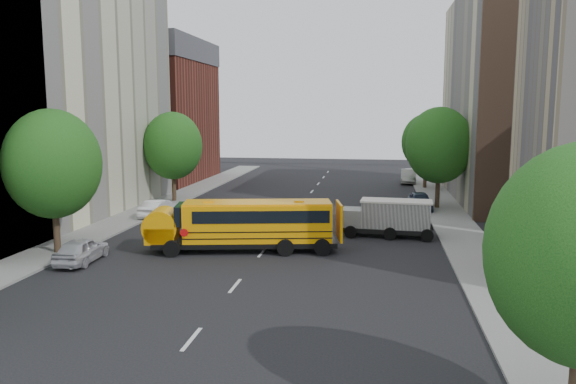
% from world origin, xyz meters
% --- Properties ---
extents(ground, '(120.00, 120.00, 0.00)m').
position_xyz_m(ground, '(0.00, 0.00, 0.00)').
color(ground, black).
rests_on(ground, ground).
extents(sidewalk_left, '(3.00, 80.00, 0.12)m').
position_xyz_m(sidewalk_left, '(-11.50, 5.00, 0.06)').
color(sidewalk_left, slate).
rests_on(sidewalk_left, ground).
extents(sidewalk_right, '(3.00, 80.00, 0.12)m').
position_xyz_m(sidewalk_right, '(11.50, 5.00, 0.06)').
color(sidewalk_right, slate).
rests_on(sidewalk_right, ground).
extents(lane_markings, '(0.15, 64.00, 0.01)m').
position_xyz_m(lane_markings, '(0.00, 10.00, 0.01)').
color(lane_markings, silver).
rests_on(lane_markings, ground).
extents(building_left_cream, '(10.00, 26.00, 20.00)m').
position_xyz_m(building_left_cream, '(-18.00, 6.00, 10.00)').
color(building_left_cream, beige).
rests_on(building_left_cream, ground).
extents(building_left_redbrick, '(10.00, 15.00, 13.00)m').
position_xyz_m(building_left_redbrick, '(-18.00, 28.00, 6.50)').
color(building_left_redbrick, maroon).
rests_on(building_left_redbrick, ground).
extents(building_right_far, '(10.00, 22.00, 18.00)m').
position_xyz_m(building_right_far, '(18.00, 20.00, 9.00)').
color(building_right_far, beige).
rests_on(building_right_far, ground).
extents(building_right_sidewall, '(10.10, 0.30, 18.00)m').
position_xyz_m(building_right_sidewall, '(18.00, 9.00, 9.00)').
color(building_right_sidewall, brown).
rests_on(building_right_sidewall, ground).
extents(street_tree_1, '(5.12, 5.12, 7.90)m').
position_xyz_m(street_tree_1, '(-11.00, -4.00, 4.95)').
color(street_tree_1, '#38281C').
rests_on(street_tree_1, ground).
extents(street_tree_2, '(4.99, 4.99, 7.71)m').
position_xyz_m(street_tree_2, '(-11.00, 14.00, 4.83)').
color(street_tree_2, '#38281C').
rests_on(street_tree_2, ground).
extents(street_tree_4, '(5.25, 5.25, 8.10)m').
position_xyz_m(street_tree_4, '(11.00, 14.00, 5.08)').
color(street_tree_4, '#38281C').
rests_on(street_tree_4, ground).
extents(street_tree_5, '(4.86, 4.86, 7.51)m').
position_xyz_m(street_tree_5, '(11.00, 26.00, 4.70)').
color(street_tree_5, '#38281C').
rests_on(street_tree_5, ground).
extents(school_bus, '(10.36, 4.20, 2.85)m').
position_xyz_m(school_bus, '(-1.10, -1.70, 1.59)').
color(school_bus, black).
rests_on(school_bus, ground).
extents(safari_truck, '(5.52, 2.36, 2.31)m').
position_xyz_m(safari_truck, '(6.97, 3.27, 1.22)').
color(safari_truck, black).
rests_on(safari_truck, ground).
extents(parked_car_0, '(1.74, 3.97, 1.33)m').
position_xyz_m(parked_car_0, '(-8.80, -5.41, 0.66)').
color(parked_car_0, '#B7B6BD').
rests_on(parked_car_0, ground).
extents(parked_car_1, '(1.81, 4.18, 1.34)m').
position_xyz_m(parked_car_1, '(-9.60, 7.10, 0.67)').
color(parked_car_1, white).
rests_on(parked_car_1, ground).
extents(parked_car_4, '(1.90, 4.29, 1.43)m').
position_xyz_m(parked_car_4, '(9.60, 13.19, 0.72)').
color(parked_car_4, '#2E3952').
rests_on(parked_car_4, ground).
extents(parked_car_5, '(1.83, 4.62, 1.50)m').
position_xyz_m(parked_car_5, '(9.60, 30.00, 0.75)').
color(parked_car_5, '#9B9B96').
rests_on(parked_car_5, ground).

